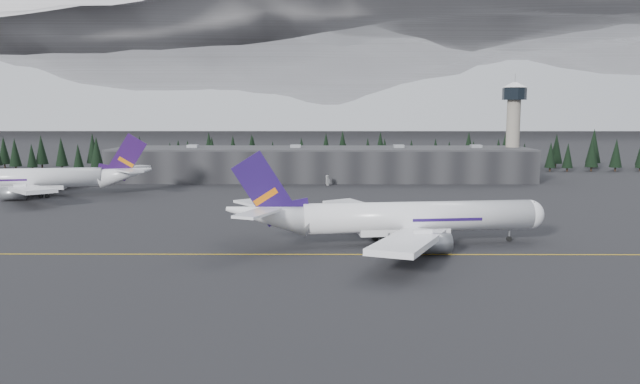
{
  "coord_description": "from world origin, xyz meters",
  "views": [
    {
      "loc": [
        0.68,
        -116.96,
        27.0
      ],
      "look_at": [
        0.0,
        20.0,
        9.0
      ],
      "focal_mm": 35.0,
      "sensor_mm": 36.0,
      "label": 1
    }
  ],
  "objects_px": {
    "terminal": "(321,164)",
    "jet_parked": "(43,178)",
    "gse_vehicle_a": "(264,186)",
    "gse_vehicle_b": "(328,184)",
    "jet_main": "(391,218)",
    "control_tower": "(513,120)"
  },
  "relations": [
    {
      "from": "jet_main",
      "to": "gse_vehicle_b",
      "type": "distance_m",
      "value": 99.8
    },
    {
      "from": "control_tower",
      "to": "jet_parked",
      "type": "xyz_separation_m",
      "value": [
        -163.22,
        -49.27,
        -17.84
      ]
    },
    {
      "from": "jet_main",
      "to": "jet_parked",
      "type": "height_order",
      "value": "jet_parked"
    },
    {
      "from": "terminal",
      "to": "jet_parked",
      "type": "xyz_separation_m",
      "value": [
        -88.22,
        -46.27,
        -0.74
      ]
    },
    {
      "from": "gse_vehicle_a",
      "to": "gse_vehicle_b",
      "type": "xyz_separation_m",
      "value": [
        22.29,
        8.23,
        -0.06
      ]
    },
    {
      "from": "jet_main",
      "to": "gse_vehicle_a",
      "type": "height_order",
      "value": "jet_main"
    },
    {
      "from": "control_tower",
      "to": "gse_vehicle_a",
      "type": "relative_size",
      "value": 7.27
    },
    {
      "from": "terminal",
      "to": "gse_vehicle_b",
      "type": "height_order",
      "value": "terminal"
    },
    {
      "from": "terminal",
      "to": "control_tower",
      "type": "xyz_separation_m",
      "value": [
        75.0,
        3.0,
        17.11
      ]
    },
    {
      "from": "terminal",
      "to": "gse_vehicle_a",
      "type": "height_order",
      "value": "terminal"
    },
    {
      "from": "gse_vehicle_b",
      "to": "control_tower",
      "type": "bearing_deg",
      "value": 79.33
    },
    {
      "from": "control_tower",
      "to": "gse_vehicle_a",
      "type": "xyz_separation_m",
      "value": [
        -94.85,
        -30.37,
        -22.69
      ]
    },
    {
      "from": "jet_main",
      "to": "control_tower",
      "type": "bearing_deg",
      "value": 56.43
    },
    {
      "from": "terminal",
      "to": "control_tower",
      "type": "bearing_deg",
      "value": 2.29
    },
    {
      "from": "terminal",
      "to": "gse_vehicle_b",
      "type": "distance_m",
      "value": 20.1
    },
    {
      "from": "jet_main",
      "to": "gse_vehicle_b",
      "type": "bearing_deg",
      "value": 89.89
    },
    {
      "from": "jet_parked",
      "to": "gse_vehicle_b",
      "type": "xyz_separation_m",
      "value": [
        90.66,
        27.13,
        -4.9
      ]
    },
    {
      "from": "gse_vehicle_a",
      "to": "gse_vehicle_b",
      "type": "distance_m",
      "value": 23.76
    },
    {
      "from": "jet_parked",
      "to": "gse_vehicle_b",
      "type": "distance_m",
      "value": 94.76
    },
    {
      "from": "jet_main",
      "to": "jet_parked",
      "type": "xyz_separation_m",
      "value": [
        -102.54,
        71.84,
        0.12
      ]
    },
    {
      "from": "terminal",
      "to": "jet_parked",
      "type": "bearing_deg",
      "value": -152.32
    },
    {
      "from": "terminal",
      "to": "gse_vehicle_b",
      "type": "bearing_deg",
      "value": -82.73
    }
  ]
}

